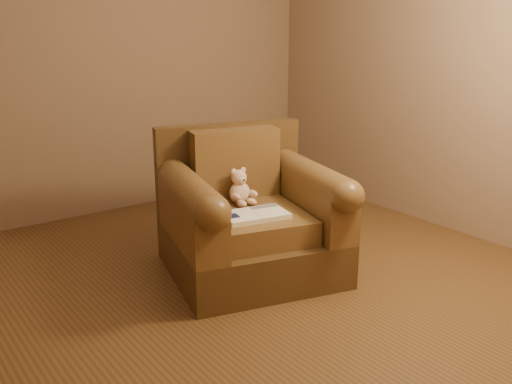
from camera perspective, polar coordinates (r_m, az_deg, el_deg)
floor at (r=4.01m, az=-1.01°, el=-8.63°), size 4.00×4.00×0.00m
room at (r=3.63m, az=-1.15°, el=16.69°), size 4.02×4.02×2.71m
armchair at (r=4.01m, az=-0.73°, el=-2.69°), size 1.33×1.29×0.99m
teddy_bear at (r=4.03m, az=-1.55°, el=0.20°), size 0.19×0.21×0.26m
guidebook at (r=3.76m, az=-0.11°, el=-2.31°), size 0.47×0.34×0.03m
side_table at (r=4.95m, az=0.97°, el=0.27°), size 0.42×0.42×0.59m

